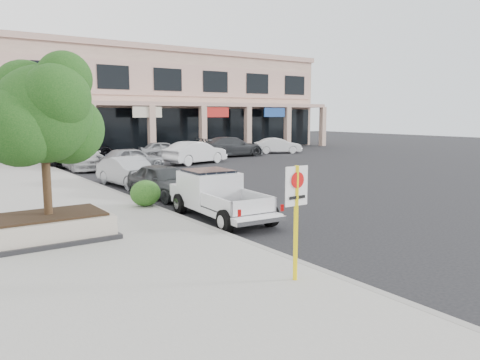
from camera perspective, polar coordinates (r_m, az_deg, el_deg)
name	(u,v)px	position (r m, az deg, el deg)	size (l,w,h in m)	color
ground	(289,237)	(13.37, 5.96, -6.91)	(120.00, 120.00, 0.00)	black
sidewalk	(35,220)	(16.39, -23.67, -4.48)	(8.00, 52.00, 0.15)	gray
curb	(150,206)	(17.54, -10.91, -3.16)	(0.20, 52.00, 0.15)	gray
strip_mall	(121,100)	(46.71, -14.29, 9.42)	(40.55, 12.43, 9.50)	tan
planter	(49,227)	(13.43, -22.22, -5.31)	(3.20, 2.20, 0.68)	black
planter_tree	(47,115)	(13.28, -22.47, 7.33)	(2.90, 2.55, 4.00)	#332013
no_parking_sign	(296,207)	(9.24, 6.87, -3.29)	(0.55, 0.09, 2.30)	yellow
hedge	(145,193)	(17.14, -11.45, -1.59)	(1.10, 0.99, 0.94)	#124012
pickup_truck	(221,196)	(15.34, -2.27, -1.94)	(1.83, 4.95, 1.56)	silver
curb_car_a	(164,181)	(19.54, -9.24, -0.12)	(1.65, 4.11, 1.40)	#2D3032
curb_car_b	(129,172)	(22.96, -13.37, 1.00)	(1.50, 4.30, 1.42)	#979A9E
curb_car_c	(81,157)	(31.02, -18.85, 2.72)	(2.21, 5.43, 1.58)	silver
curb_car_d	(66,153)	(33.86, -20.40, 3.13)	(2.75, 5.96, 1.66)	black
lot_car_a	(131,159)	(29.56, -13.10, 2.56)	(1.69, 4.20, 1.43)	#919398
lot_car_b	(196,153)	(32.67, -5.43, 3.35)	(1.65, 4.73, 1.56)	silver
lot_car_c	(232,147)	(38.12, -1.04, 4.09)	(2.25, 5.54, 1.61)	#2D2F32
lot_car_d	(81,150)	(38.20, -18.80, 3.52)	(2.35, 5.09, 1.41)	black
lot_car_e	(164,150)	(37.01, -9.25, 3.67)	(1.59, 3.96, 1.35)	#95989C
lot_car_f	(278,146)	(41.48, 4.64, 4.20)	(1.42, 4.08, 1.34)	silver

